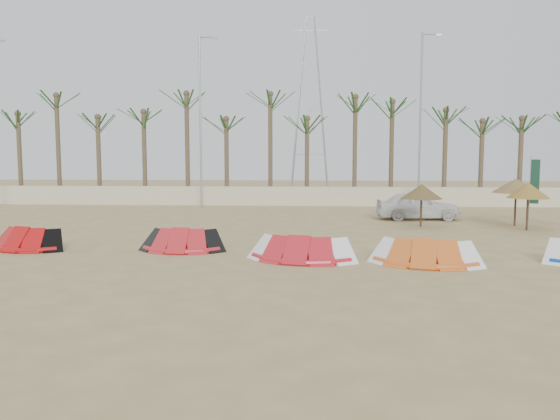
# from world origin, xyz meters

# --- Properties ---
(ground) EXTENTS (120.00, 120.00, 0.00)m
(ground) POSITION_xyz_m (0.00, 0.00, 0.00)
(ground) COLOR tan
(ground) RESTS_ON ground
(boundary_wall) EXTENTS (60.00, 0.30, 1.30)m
(boundary_wall) POSITION_xyz_m (0.00, 22.00, 0.65)
(boundary_wall) COLOR beige
(boundary_wall) RESTS_ON ground
(palm_line) EXTENTS (52.00, 4.00, 7.70)m
(palm_line) POSITION_xyz_m (0.67, 23.50, 6.44)
(palm_line) COLOR brown
(palm_line) RESTS_ON ground
(lamp_b) EXTENTS (1.25, 0.14, 11.00)m
(lamp_b) POSITION_xyz_m (-5.96, 20.00, 5.77)
(lamp_b) COLOR #A5A8AD
(lamp_b) RESTS_ON ground
(lamp_c) EXTENTS (1.25, 0.14, 11.00)m
(lamp_c) POSITION_xyz_m (8.04, 20.00, 5.77)
(lamp_c) COLOR #A5A8AD
(lamp_c) RESTS_ON ground
(pylon) EXTENTS (3.00, 3.00, 14.00)m
(pylon) POSITION_xyz_m (1.00, 28.00, 0.00)
(pylon) COLOR #A5A8AD
(pylon) RESTS_ON ground
(kite_red_left) EXTENTS (3.31, 2.14, 0.90)m
(kite_red_left) POSITION_xyz_m (-9.18, 4.17, 0.42)
(kite_red_left) COLOR red
(kite_red_left) RESTS_ON ground
(kite_red_mid) EXTENTS (3.05, 1.64, 0.90)m
(kite_red_mid) POSITION_xyz_m (-3.41, 4.21, 0.42)
(kite_red_mid) COLOR red
(kite_red_mid) RESTS_ON ground
(kite_red_right) EXTENTS (3.70, 2.20, 0.90)m
(kite_red_right) POSITION_xyz_m (0.91, 2.71, 0.42)
(kite_red_right) COLOR red
(kite_red_right) RESTS_ON ground
(kite_orange) EXTENTS (3.61, 2.24, 0.90)m
(kite_orange) POSITION_xyz_m (4.81, 2.25, 0.42)
(kite_orange) COLOR orange
(kite_orange) RESTS_ON ground
(parasol_left) EXTENTS (1.99, 1.99, 2.06)m
(parasol_left) POSITION_xyz_m (6.48, 11.27, 1.70)
(parasol_left) COLOR #4C331E
(parasol_left) RESTS_ON ground
(parasol_mid) EXTENTS (1.87, 1.87, 2.19)m
(parasol_mid) POSITION_xyz_m (11.10, 10.30, 1.83)
(parasol_mid) COLOR #4C331E
(parasol_mid) RESTS_ON ground
(parasol_right) EXTENTS (2.23, 2.23, 2.32)m
(parasol_right) POSITION_xyz_m (11.12, 11.88, 1.97)
(parasol_right) COLOR #4C331E
(parasol_right) RESTS_ON ground
(flag_green) EXTENTS (0.44, 0.19, 3.41)m
(flag_green) POSITION_xyz_m (12.39, 13.02, 2.02)
(flag_green) COLOR #A5A8AD
(flag_green) RESTS_ON ground
(car) EXTENTS (4.45, 1.94, 1.49)m
(car) POSITION_xyz_m (6.89, 14.29, 0.75)
(car) COLOR white
(car) RESTS_ON ground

